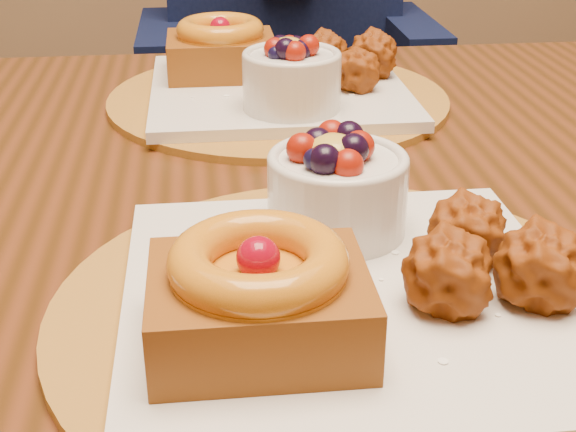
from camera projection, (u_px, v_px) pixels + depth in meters
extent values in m
cube|color=#381F0A|center=(303.00, 200.00, 0.71)|extent=(1.60, 0.90, 0.04)
cylinder|color=brown|center=(348.00, 311.00, 0.51)|extent=(0.38, 0.38, 0.01)
cube|color=silver|center=(349.00, 297.00, 0.50)|extent=(0.28, 0.28, 0.01)
cube|color=#491E06|center=(259.00, 308.00, 0.44)|extent=(0.12, 0.10, 0.04)
torus|color=#9F6009|center=(258.00, 261.00, 0.43)|extent=(0.10, 0.10, 0.02)
sphere|color=maroon|center=(258.00, 258.00, 0.43)|extent=(0.02, 0.02, 0.02)
sphere|color=#893709|center=(466.00, 232.00, 0.52)|extent=(0.05, 0.05, 0.05)
sphere|color=#893709|center=(447.00, 275.00, 0.47)|extent=(0.05, 0.05, 0.05)
sphere|color=#893709|center=(539.00, 269.00, 0.48)|extent=(0.05, 0.05, 0.05)
cylinder|color=silver|center=(337.00, 195.00, 0.56)|extent=(0.10, 0.10, 0.05)
torus|color=silver|center=(338.00, 159.00, 0.55)|extent=(0.10, 0.10, 0.01)
ellipsoid|color=gold|center=(333.00, 148.00, 0.55)|extent=(0.03, 0.03, 0.02)
cylinder|color=brown|center=(278.00, 99.00, 0.90)|extent=(0.38, 0.38, 0.01)
cube|color=silver|center=(278.00, 90.00, 0.90)|extent=(0.28, 0.28, 0.01)
cube|color=#491E06|center=(221.00, 55.00, 0.92)|extent=(0.12, 0.10, 0.04)
torus|color=#9F6009|center=(220.00, 29.00, 0.91)|extent=(0.10, 0.10, 0.02)
sphere|color=maroon|center=(220.00, 28.00, 0.91)|extent=(0.02, 0.02, 0.02)
sphere|color=#893709|center=(357.00, 70.00, 0.87)|extent=(0.05, 0.05, 0.05)
sphere|color=#893709|center=(323.00, 58.00, 0.91)|extent=(0.05, 0.05, 0.05)
sphere|color=#893709|center=(373.00, 57.00, 0.92)|extent=(0.05, 0.05, 0.05)
cylinder|color=silver|center=(292.00, 82.00, 0.81)|extent=(0.10, 0.10, 0.06)
torus|color=silver|center=(292.00, 55.00, 0.80)|extent=(0.10, 0.10, 0.01)
ellipsoid|color=gold|center=(288.00, 47.00, 0.79)|extent=(0.04, 0.04, 0.02)
cube|color=black|center=(316.00, 151.00, 1.60)|extent=(0.51, 0.51, 0.04)
cylinder|color=black|center=(249.00, 314.00, 1.50)|extent=(0.04, 0.04, 0.43)
cylinder|color=black|center=(434.00, 285.00, 1.59)|extent=(0.04, 0.04, 0.43)
cylinder|color=black|center=(210.00, 226.00, 1.82)|extent=(0.04, 0.04, 0.43)
cylinder|color=black|center=(365.00, 206.00, 1.92)|extent=(0.04, 0.04, 0.43)
cube|color=black|center=(288.00, 16.00, 1.68)|extent=(0.44, 0.10, 0.46)
cube|color=black|center=(281.00, 17.00, 1.40)|extent=(0.38, 0.20, 0.55)
cube|color=black|center=(163.00, 48.00, 1.28)|extent=(0.07, 0.27, 0.07)
cube|color=black|center=(409.00, 41.00, 1.32)|extent=(0.07, 0.27, 0.07)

